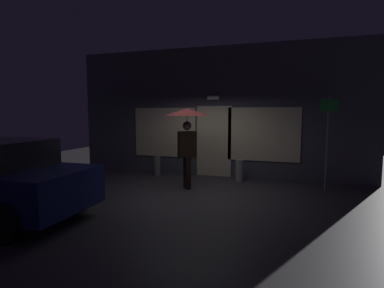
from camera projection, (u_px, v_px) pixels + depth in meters
name	position (u px, v px, depth m)	size (l,w,h in m)	color
ground_plane	(192.00, 193.00, 7.61)	(18.00, 18.00, 0.00)	#38353A
building_facade	(215.00, 113.00, 9.63)	(9.33, 0.48, 4.03)	#4C4C56
person_with_umbrella	(187.00, 125.00, 7.90)	(1.18, 1.18, 2.10)	black
street_sign_post	(328.00, 137.00, 7.70)	(0.40, 0.07, 2.43)	#595B60
sidewalk_bollard	(240.00, 171.00, 8.87)	(0.23, 0.23, 0.63)	#9E998E
sidewalk_bollard_2	(157.00, 166.00, 9.66)	(0.22, 0.22, 0.64)	slate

